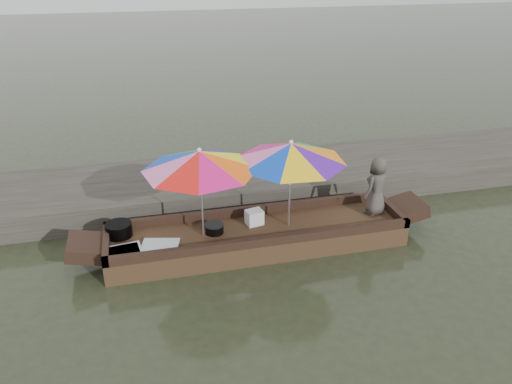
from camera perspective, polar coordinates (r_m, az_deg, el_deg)
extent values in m
plane|color=#252A1C|center=(8.71, 0.16, -6.22)|extent=(80.00, 80.00, 0.00)
cube|color=#2D2B26|center=(10.49, -2.75, 1.13)|extent=(22.00, 2.20, 0.50)
cube|color=black|center=(8.62, 0.16, -5.23)|extent=(5.07, 1.20, 0.35)
cylinder|color=black|center=(8.58, -15.41, -4.18)|extent=(0.43, 0.43, 0.23)
cube|color=silver|center=(8.07, -15.00, -6.72)|extent=(0.63, 0.48, 0.09)
cube|color=silver|center=(8.14, -10.88, -6.09)|extent=(0.66, 0.53, 0.06)
cylinder|color=black|center=(8.41, -4.78, -4.23)|extent=(0.31, 0.31, 0.14)
cube|color=silver|center=(8.62, -0.20, -2.91)|extent=(0.32, 0.27, 0.26)
imported|color=#403B37|center=(9.05, 13.63, 0.68)|extent=(0.63, 0.56, 1.08)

